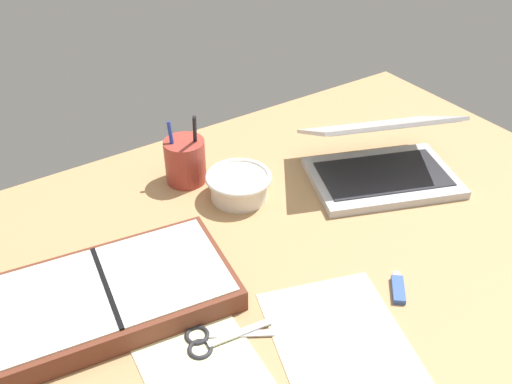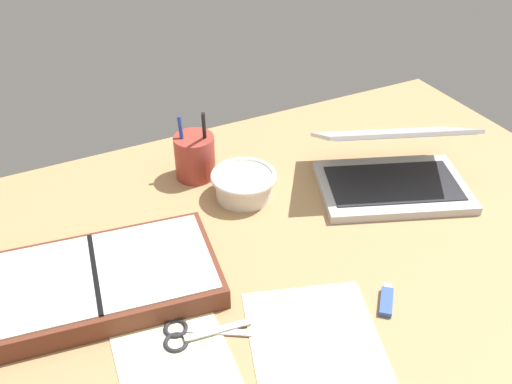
{
  "view_description": "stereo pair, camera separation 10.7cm",
  "coord_description": "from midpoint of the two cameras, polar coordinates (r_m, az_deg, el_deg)",
  "views": [
    {
      "loc": [
        -49.44,
        -60.79,
        71.56
      ],
      "look_at": [
        -1.46,
        11.86,
        9.0
      ],
      "focal_mm": 40.0,
      "sensor_mm": 36.0,
      "label": 1
    },
    {
      "loc": [
        -40.16,
        -66.13,
        71.56
      ],
      "look_at": [
        -1.46,
        11.86,
        9.0
      ],
      "focal_mm": 40.0,
      "sensor_mm": 36.0,
      "label": 2
    }
  ],
  "objects": [
    {
      "name": "pen_cup",
      "position": [
        1.22,
        -9.61,
        3.02
      ],
      "size": [
        8.61,
        8.61,
        16.41
      ],
      "color": "#9E382D",
      "rests_on": "desk_top"
    },
    {
      "name": "paper_sheet_front",
      "position": [
        0.89,
        5.41,
        -15.57
      ],
      "size": [
        27.74,
        33.68,
        0.16
      ],
      "primitive_type": "cube",
      "rotation": [
        0.0,
        0.0,
        -0.31
      ],
      "color": "#F4EFB2",
      "rests_on": "desk_top"
    },
    {
      "name": "paper_sheet_beside_planner",
      "position": [
        0.9,
        -9.8,
        -15.72
      ],
      "size": [
        18.68,
        26.8,
        0.16
      ],
      "primitive_type": "cube",
      "rotation": [
        0.0,
        0.0,
        -0.09
      ],
      "color": "#F4EFB2",
      "rests_on": "desk_top"
    },
    {
      "name": "scissors",
      "position": [
        0.91,
        -8.14,
        -14.58
      ],
      "size": [
        13.96,
        8.68,
        0.8
      ],
      "rotation": [
        0.0,
        0.0,
        -0.33
      ],
      "color": "#B7B7BC",
      "rests_on": "desk_top"
    },
    {
      "name": "planner",
      "position": [
        0.98,
        -17.68,
        -9.96
      ],
      "size": [
        42.56,
        26.97,
        4.47
      ],
      "rotation": [
        0.0,
        0.0,
        -0.14
      ],
      "color": "brown",
      "rests_on": "desk_top"
    },
    {
      "name": "bowl",
      "position": [
        1.16,
        -4.17,
        0.7
      ],
      "size": [
        13.58,
        13.58,
        5.54
      ],
      "color": "silver",
      "rests_on": "desk_top"
    },
    {
      "name": "laptop",
      "position": [
        1.23,
        9.98,
        3.16
      ],
      "size": [
        37.02,
        33.8,
        15.7
      ],
      "rotation": [
        0.0,
        0.0,
        -0.37
      ],
      "color": "#B7B7BC",
      "rests_on": "desk_top"
    },
    {
      "name": "desk_top",
      "position": [
        1.05,
        1.33,
        -6.56
      ],
      "size": [
        140.0,
        100.0,
        2.0
      ],
      "primitive_type": "cube",
      "color": "tan",
      "rests_on": "ground"
    },
    {
      "name": "usb_drive",
      "position": [
        0.99,
        11.01,
        -9.6
      ],
      "size": [
        5.88,
        6.53,
        1.0
      ],
      "rotation": [
        0.0,
        0.0,
        -0.7
      ],
      "color": "#33519E",
      "rests_on": "desk_top"
    }
  ]
}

